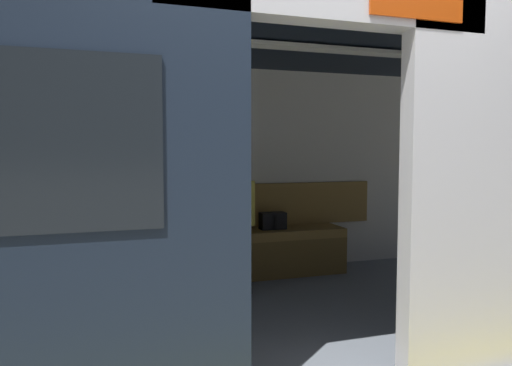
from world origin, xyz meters
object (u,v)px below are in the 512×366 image
Objects in this scene: train_car at (249,122)px; grab_pole_door at (229,189)px; bench_seat at (222,244)px; handbag at (273,221)px; person_seated at (228,211)px; book at (191,232)px.

train_car is 3.06× the size of grab_pole_door.
handbag is at bearing -175.31° from bench_seat.
bench_seat is at bearing -92.87° from train_car.
person_seated is at bearing 135.19° from bench_seat.
train_car is 24.62× the size of handbag.
bench_seat is 9.88× the size of handbag.
bench_seat is 0.34m from person_seated.
grab_pole_door is at bearing 75.34° from person_seated.
train_car is at bearing 61.45° from handbag.
grab_pole_door is (0.94, 1.78, 0.49)m from handbag.
grab_pole_door is at bearing 63.68° from train_car.
bench_seat is 0.32m from book.
handbag reaches higher than bench_seat.
bench_seat is at bearing 4.69° from handbag.
train_car is 29.09× the size of book.
handbag is 0.84m from book.
handbag is (-0.55, -0.04, 0.20)m from bench_seat.
grab_pole_door is at bearing 62.29° from handbag.
handbag is at bearing -117.71° from grab_pole_door.
train_car reaches higher than grab_pole_door.
bench_seat is 0.58m from handbag.
bench_seat is (-0.05, -1.06, -1.12)m from train_car.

